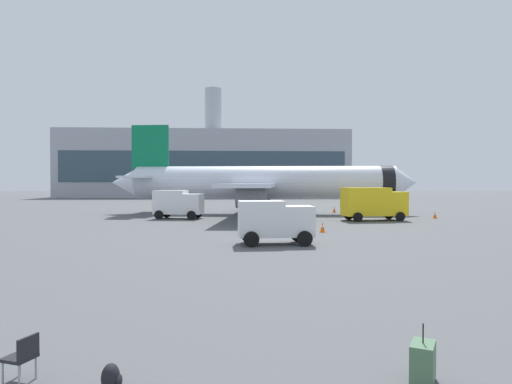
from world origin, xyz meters
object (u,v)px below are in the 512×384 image
Objects in this scene: safety_cone_near at (435,215)px; fuel_truck at (373,202)px; service_truck at (178,203)px; rolling_suitcase at (423,362)px; safety_cone_outer at (323,227)px; safety_cone_far at (279,209)px; gate_chair at (23,355)px; airplane_at_gate at (262,183)px; traveller_backpack at (111,378)px; safety_cone_mid at (334,209)px; cargo_van at (275,220)px.

fuel_truck is at bearing -161.53° from safety_cone_near.
safety_cone_near is (7.25, 2.42, -1.41)m from fuel_truck.
service_truck reaches higher than rolling_suitcase.
service_truck is at bearing 132.86° from safety_cone_outer.
safety_cone_outer is (12.22, -13.17, -1.24)m from service_truck.
fuel_truck is at bearing -58.76° from safety_cone_far.
safety_cone_far is at bearing 92.11° from safety_cone_outer.
gate_chair is at bearing -116.97° from fuel_truck.
safety_cone_outer is (3.24, -19.40, -3.29)m from airplane_at_gate.
safety_cone_near is 0.99× the size of safety_cone_far.
traveller_backpack is (-23.01, -37.22, -0.13)m from safety_cone_near.
gate_chair is (-16.41, -46.26, 0.12)m from safety_cone_mid.
safety_cone_outer is at bearing 66.73° from gate_chair.
gate_chair reaches higher than traveller_backpack.
airplane_at_gate is 44.82m from traveller_backpack.
safety_cone_near is 44.32m from gate_chair.
airplane_at_gate is at bearing -165.49° from safety_cone_mid.
rolling_suitcase is at bearing -115.07° from safety_cone_near.
fuel_truck reaches higher than cargo_van.
safety_cone_far reaches higher than safety_cone_outer.
gate_chair is (-24.73, -36.78, 0.14)m from safety_cone_near.
service_truck is 0.83× the size of fuel_truck.
rolling_suitcase is at bearing -106.27° from fuel_truck.
safety_cone_far is (-15.03, 10.40, 0.01)m from safety_cone_near.
airplane_at_gate is at bearing 157.78° from safety_cone_near.
safety_cone_mid is 49.08m from gate_chair.
rolling_suitcase reaches higher than gate_chair.
airplane_at_gate reaches higher than safety_cone_far.
safety_cone_outer reaches higher than safety_cone_near.
fuel_truck reaches higher than safety_cone_mid.
service_truck is at bearing 178.07° from safety_cone_near.
safety_cone_mid is (-8.32, 9.48, 0.02)m from safety_cone_near.
service_truck is at bearing -145.24° from airplane_at_gate.
rolling_suitcase reaches higher than safety_cone_far.
safety_cone_mid is at bearing 95.13° from fuel_truck.
safety_cone_mid is at bearing 78.99° from rolling_suitcase.
safety_cone_far is 0.86× the size of gate_chair.
fuel_truck is 12.89× the size of traveller_backpack.
traveller_backpack is at bearing -84.90° from service_truck.
safety_cone_near is 1.52× the size of traveller_backpack.
airplane_at_gate reaches higher than safety_cone_mid.
safety_cone_mid is 48.96m from traveller_backpack.
safety_cone_near is (18.38, 18.66, -1.09)m from cargo_van.
service_truck reaches higher than gate_chair.
traveller_backpack is (-4.63, -18.57, -1.22)m from cargo_van.
gate_chair is at bearing -99.44° from airplane_at_gate.
traveller_backpack is (-14.69, -46.70, -0.15)m from safety_cone_mid.
traveller_backpack is at bearing -104.02° from cargo_van.
cargo_van is at bearing -96.56° from safety_cone_far.
safety_cone_mid is (9.11, 2.36, -3.28)m from airplane_at_gate.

